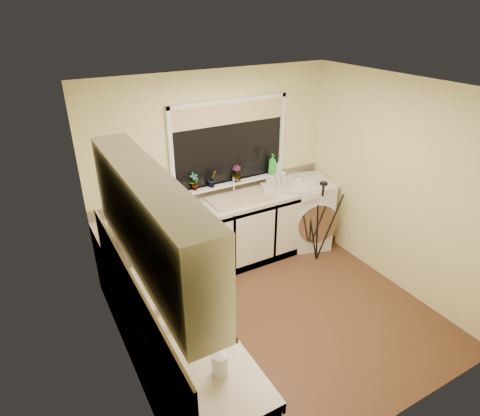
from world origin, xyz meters
name	(u,v)px	position (x,y,z in m)	size (l,w,h in m)	color
floor	(278,316)	(0.00, 0.00, 0.00)	(3.20, 3.20, 0.00)	brown
ceiling	(290,91)	(0.00, 0.00, 2.45)	(3.20, 3.20, 0.00)	white
wall_back	(215,170)	(0.00, 1.50, 1.23)	(3.20, 3.20, 0.00)	beige
wall_front	(408,309)	(0.00, -1.50, 1.23)	(3.20, 3.20, 0.00)	beige
wall_left	(119,265)	(-1.60, 0.00, 1.23)	(3.00, 3.00, 0.00)	beige
wall_right	(398,187)	(1.60, 0.00, 1.23)	(3.00, 3.00, 0.00)	beige
base_cabinet_back	(204,242)	(-0.33, 1.20, 0.43)	(2.55, 0.60, 0.86)	silver
base_cabinet_left	(175,349)	(-1.30, -0.30, 0.43)	(0.54, 2.40, 0.86)	silver
worktop_back	(227,204)	(0.00, 1.20, 0.88)	(3.20, 0.60, 0.04)	beige
worktop_left	(171,309)	(-1.30, -0.30, 0.88)	(0.60, 2.40, 0.04)	beige
upper_cabinet	(149,221)	(-1.44, -0.45, 1.80)	(0.28, 1.90, 0.70)	silver
splashback_left	(133,296)	(-1.59, -0.30, 1.12)	(0.02, 2.40, 0.45)	beige
splashback_back	(216,189)	(0.00, 1.49, 0.97)	(3.20, 0.02, 0.14)	beige
window_glass	(229,143)	(0.20, 1.49, 1.55)	(1.50, 0.02, 1.00)	black
window_blind	(230,114)	(0.20, 1.46, 1.92)	(1.50, 0.02, 0.25)	tan
windowsill	(232,183)	(0.20, 1.43, 1.04)	(1.60, 0.14, 0.03)	white
sink	(241,198)	(0.20, 1.20, 0.91)	(0.82, 0.46, 0.03)	tan
faucet	(234,185)	(0.20, 1.38, 1.02)	(0.03, 0.03, 0.24)	silver
washing_machine	(302,212)	(1.18, 1.16, 0.48)	(0.67, 0.65, 0.96)	silver
laptop	(169,209)	(-0.74, 1.24, 0.97)	(0.44, 0.43, 0.27)	#97989F
kettle	(170,271)	(-1.18, 0.01, 1.02)	(0.18, 0.18, 0.23)	silver
dish_rack	(277,188)	(0.75, 1.20, 0.93)	(0.39, 0.29, 0.06)	beige
tripod	(320,222)	(1.09, 0.69, 0.57)	(0.56, 0.56, 1.13)	black
glass_jug	(220,364)	(-1.25, -1.09, 0.98)	(0.11, 0.11, 0.16)	silver
steel_jar	(160,307)	(-1.39, -0.32, 0.96)	(0.08, 0.08, 0.11)	silver
microwave	(133,239)	(-1.32, 0.66, 1.04)	(0.52, 0.35, 0.29)	white
plant_a	(194,182)	(-0.32, 1.42, 1.16)	(0.12, 0.08, 0.23)	#999999
plant_b	(212,179)	(-0.09, 1.41, 1.16)	(0.12, 0.10, 0.21)	#999999
plant_c	(236,173)	(0.26, 1.42, 1.16)	(0.12, 0.12, 0.21)	#999999
soap_bottle_green	(272,164)	(0.79, 1.39, 1.19)	(0.11, 0.11, 0.28)	green
soap_bottle_clear	(279,166)	(0.91, 1.42, 1.14)	(0.08, 0.09, 0.19)	#999999
cup_back	(299,180)	(1.13, 1.23, 0.95)	(0.14, 0.14, 0.11)	beige
cup_left	(176,321)	(-1.34, -0.53, 0.95)	(0.10, 0.10, 0.09)	beige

